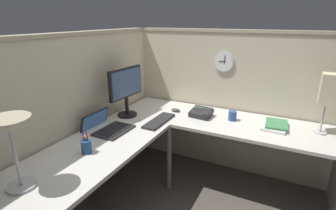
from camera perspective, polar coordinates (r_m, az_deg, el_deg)
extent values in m
plane|color=#4C443D|center=(2.65, 1.90, -20.64)|extent=(6.80, 6.80, 0.00)
cube|color=beige|center=(2.45, -20.62, -4.31)|extent=(2.57, 0.10, 1.55)
cube|color=tan|center=(2.27, -22.97, 14.35)|extent=(2.57, 0.12, 0.03)
cube|color=beige|center=(2.94, 13.84, 0.25)|extent=(0.10, 2.37, 1.55)
cube|color=tan|center=(2.80, 15.14, 15.75)|extent=(0.12, 2.37, 0.03)
cube|color=beige|center=(2.21, -13.35, -7.83)|extent=(2.35, 0.66, 0.03)
cube|color=beige|center=(2.55, 19.16, -4.71)|extent=(0.66, 1.49, 0.03)
cylinder|color=slate|center=(2.63, 0.21, -11.75)|extent=(0.05, 0.05, 0.70)
cylinder|color=black|center=(2.68, -9.11, -2.11)|extent=(0.20, 0.20, 0.02)
cylinder|color=black|center=(2.64, -9.22, -0.09)|extent=(0.04, 0.04, 0.20)
cube|color=black|center=(2.58, -9.50, 4.97)|extent=(0.46, 0.07, 0.30)
cube|color=#384C72|center=(2.56, -9.19, 4.92)|extent=(0.42, 0.04, 0.26)
cube|color=#232326|center=(2.33, -12.01, -5.58)|extent=(0.34, 0.25, 0.02)
cube|color=black|center=(2.33, -12.03, -5.35)|extent=(0.29, 0.19, 0.00)
cube|color=#232326|center=(2.46, -16.18, -3.70)|extent=(0.34, 0.08, 0.22)
cube|color=#4C84D8|center=(2.46, -16.04, -3.73)|extent=(0.31, 0.06, 0.18)
cube|color=#232326|center=(2.48, -2.02, -3.59)|extent=(0.43, 0.15, 0.02)
ellipsoid|color=#38383D|center=(2.75, 1.73, -1.15)|extent=(0.06, 0.10, 0.03)
cylinder|color=#B7BABF|center=(1.82, -29.91, -15.36)|extent=(0.17, 0.17, 0.02)
cylinder|color=#B7BABF|center=(1.73, -30.96, -10.03)|extent=(0.02, 0.02, 0.38)
cone|color=#B2A88C|center=(1.65, -32.12, -3.90)|extent=(0.24, 0.24, 0.09)
cylinder|color=navy|center=(2.02, -17.81, -8.90)|extent=(0.08, 0.08, 0.10)
cylinder|color=#1E1EB2|center=(1.98, -18.40, -7.31)|extent=(0.01, 0.01, 0.13)
cylinder|color=#B21E1E|center=(1.99, -17.59, -7.12)|extent=(0.01, 0.02, 0.13)
cylinder|color=#D8591E|center=(1.99, -18.24, -6.84)|extent=(0.03, 0.03, 0.01)
cube|color=#232326|center=(2.63, 7.38, -1.84)|extent=(0.21, 0.22, 0.10)
cube|color=#8CA58C|center=(2.63, 6.82, -0.91)|extent=(0.02, 0.09, 0.04)
cube|color=#232326|center=(2.59, 9.10, -1.78)|extent=(0.19, 0.06, 0.04)
cube|color=silver|center=(2.55, 22.82, -4.47)|extent=(0.30, 0.23, 0.02)
cube|color=#3F7F4C|center=(2.55, 23.13, -3.93)|extent=(0.27, 0.20, 0.02)
cylinder|color=#B7BABF|center=(2.62, 30.85, -5.26)|extent=(0.11, 0.11, 0.01)
cylinder|color=#B7BABF|center=(2.57, 31.35, -2.53)|extent=(0.02, 0.02, 0.27)
cube|color=beige|center=(2.50, 32.36, 3.03)|extent=(0.13, 0.13, 0.26)
cylinder|color=#2D4C8C|center=(2.59, 14.24, -2.33)|extent=(0.08, 0.08, 0.10)
cylinder|color=#B7BABF|center=(2.80, 12.45, 9.29)|extent=(0.03, 0.22, 0.22)
cylinder|color=white|center=(2.79, 12.37, 9.24)|extent=(0.00, 0.19, 0.19)
cube|color=black|center=(2.79, 11.96, 9.48)|extent=(0.00, 0.06, 0.01)
cube|color=black|center=(2.78, 12.60, 9.92)|extent=(0.00, 0.01, 0.08)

